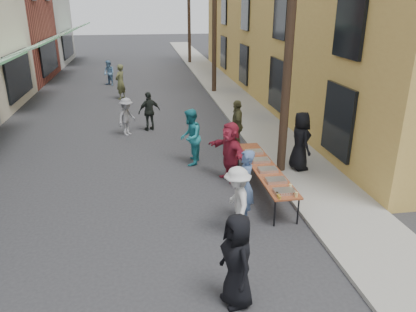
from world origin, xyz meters
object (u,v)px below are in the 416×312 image
object	(u,v)px
utility_pole_near	(291,22)
guest_front_c	(190,137)
guest_front_a	(237,261)
utility_pole_far	(189,8)
utility_pole_mid	(214,11)
serving_table	(264,168)
catering_tray_sausage	(284,191)
server	(300,141)

from	to	relation	value
utility_pole_near	guest_front_c	bearing A→B (deg)	156.59
guest_front_a	guest_front_c	size ratio (longest dim) A/B	0.95
utility_pole_far	guest_front_c	bearing A→B (deg)	-96.74
utility_pole_mid	guest_front_a	distance (m)	18.08
utility_pole_near	guest_front_c	size ratio (longest dim) A/B	4.86
serving_table	catering_tray_sausage	size ratio (longest dim) A/B	8.00
utility_pole_mid	utility_pole_far	size ratio (longest dim) A/B	1.00
utility_pole_far	serving_table	size ratio (longest dim) A/B	2.25
guest_front_a	guest_front_c	bearing A→B (deg)	166.89
utility_pole_far	server	distance (m)	24.27
utility_pole_mid	guest_front_c	world-z (taller)	utility_pole_mid
guest_front_c	server	distance (m)	3.48
serving_table	utility_pole_far	bearing A→B (deg)	87.90
utility_pole_near	server	size ratio (longest dim) A/B	4.92
catering_tray_sausage	guest_front_a	xyz separation A→B (m)	(-1.78, -2.63, 0.09)
utility_pole_far	guest_front_c	size ratio (longest dim) A/B	4.86
utility_pole_mid	utility_pole_far	xyz separation A→B (m)	(0.00, 12.00, 0.00)
utility_pole_near	utility_pole_far	world-z (taller)	same
utility_pole_near	guest_front_a	xyz separation A→B (m)	(-2.70, -5.51, -3.62)
serving_table	guest_front_c	world-z (taller)	guest_front_c
guest_front_c	server	size ratio (longest dim) A/B	1.01
utility_pole_near	catering_tray_sausage	world-z (taller)	utility_pole_near
guest_front_c	guest_front_a	bearing A→B (deg)	16.56
serving_table	utility_pole_mid	bearing A→B (deg)	86.01
catering_tray_sausage	guest_front_c	distance (m)	4.42
utility_pole_near	utility_pole_far	size ratio (longest dim) A/B	1.00
utility_pole_near	server	bearing A→B (deg)	-0.93
utility_pole_near	server	xyz separation A→B (m)	(0.57, -0.01, -3.48)
utility_pole_mid	guest_front_a	bearing A→B (deg)	-98.77
guest_front_a	guest_front_c	xyz separation A→B (m)	(0.00, 6.67, 0.05)
utility_pole_near	catering_tray_sausage	distance (m)	4.78
catering_tray_sausage	guest_front_c	world-z (taller)	guest_front_c
utility_pole_near	utility_pole_far	distance (m)	24.00
utility_pole_near	utility_pole_mid	bearing A→B (deg)	90.00
guest_front_c	serving_table	bearing A→B (deg)	53.18
guest_front_a	serving_table	bearing A→B (deg)	144.35
catering_tray_sausage	guest_front_a	bearing A→B (deg)	-124.03
utility_pole_far	catering_tray_sausage	bearing A→B (deg)	-91.97
utility_pole_mid	guest_front_c	xyz separation A→B (m)	(-2.70, -10.83, -3.57)
utility_pole_near	serving_table	size ratio (longest dim) A/B	2.25
utility_pole_mid	utility_pole_far	distance (m)	12.00
catering_tray_sausage	utility_pole_far	bearing A→B (deg)	88.03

